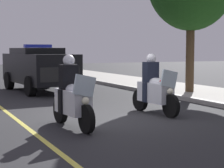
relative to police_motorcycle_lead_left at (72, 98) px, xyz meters
The scene contains 5 objects.
ground_plane 1.88m from the police_motorcycle_lead_left, 120.76° to the left, with size 80.00×80.00×0.00m, color #28282B.
lane_stripe_center 1.49m from the police_motorcycle_lead_left, 132.56° to the right, with size 48.00×0.12×0.01m, color #E0D14C.
police_motorcycle_lead_left is the anchor object (origin of this frame).
police_motorcycle_lead_right 2.95m from the police_motorcycle_lead_left, 108.59° to the left, with size 2.14×0.62×1.72m.
police_suv 8.47m from the police_motorcycle_lead_left, behind, with size 5.04×2.38×2.05m.
Camera 1 is at (9.74, -4.58, 1.84)m, focal length 64.43 mm.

